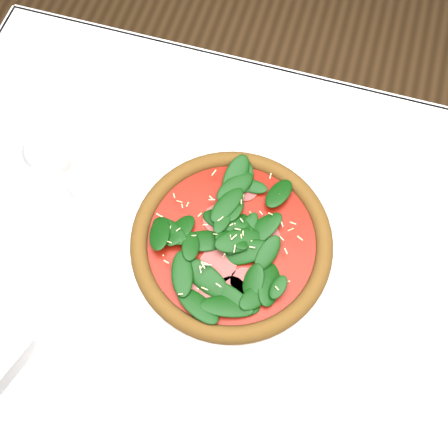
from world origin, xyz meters
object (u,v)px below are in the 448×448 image
(plate, at_px, (231,245))
(pizza, at_px, (232,241))
(wine_glass, at_px, (51,159))
(napkin, at_px, (9,381))

(plate, xyz_separation_m, pizza, (-0.00, 0.00, 0.02))
(plate, height_order, wine_glass, wine_glass)
(napkin, bearing_deg, plate, 49.14)
(plate, xyz_separation_m, wine_glass, (-0.28, 0.01, 0.12))
(napkin, bearing_deg, pizza, 49.14)
(wine_glass, height_order, napkin, wine_glass)
(pizza, xyz_separation_m, napkin, (-0.25, -0.29, -0.02))
(plate, distance_m, wine_glass, 0.30)
(plate, height_order, napkin, plate)
(plate, relative_size, wine_glass, 2.06)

